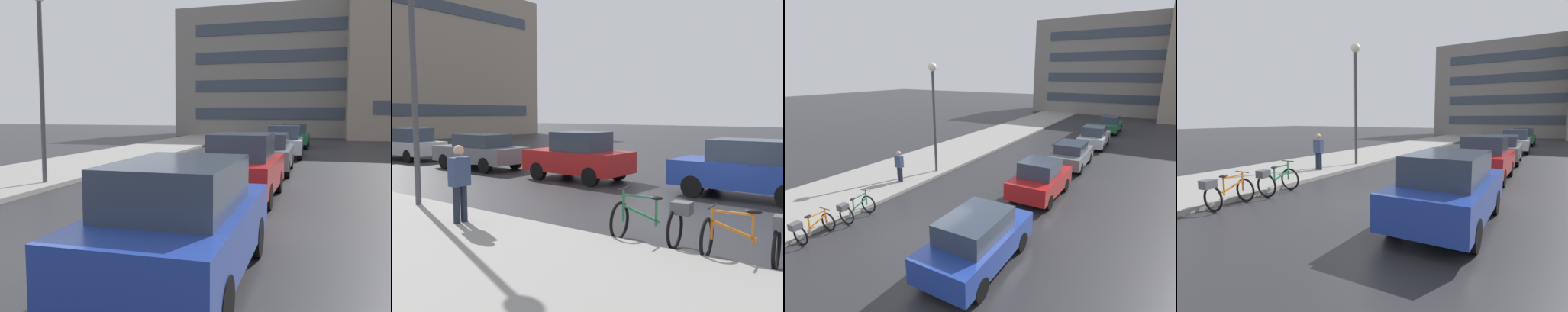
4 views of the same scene
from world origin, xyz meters
The scene contains 10 objects.
ground_plane centered at (0.00, 0.00, 0.00)m, with size 140.00×140.00×0.00m, color #28282B.
bicycle_nearest centered at (-3.28, -2.12, 0.48)m, with size 0.81×1.43×0.92m.
bicycle_second centered at (-3.23, -0.38, 0.49)m, with size 0.86×1.46×1.02m.
car_blue centered at (2.35, -0.37, 0.85)m, with size 1.85×4.16×1.68m.
car_red centered at (2.10, 5.56, 0.85)m, with size 1.88×3.85×1.75m.
car_grey centered at (2.08, 10.99, 0.78)m, with size 1.97×4.23×1.52m.
car_silver centered at (2.23, 16.97, 0.83)m, with size 1.94×4.31×1.66m.
pedestrian centered at (-4.63, 3.41, 0.99)m, with size 0.40×0.25×1.76m.
streetlamp centered at (-4.14, 5.74, 4.23)m, with size 0.46×0.46×6.08m.
building_facade_side centered at (16.99, 36.25, 7.59)m, with size 21.95×8.28×15.17m.
Camera 2 is at (-10.14, -4.09, 2.41)m, focal length 40.00 mm.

